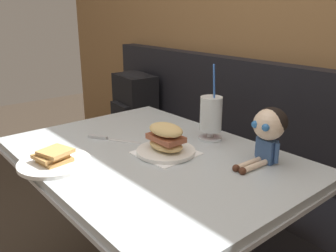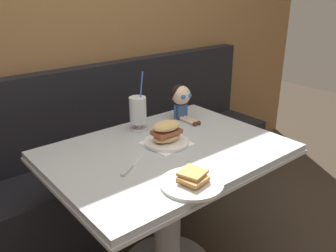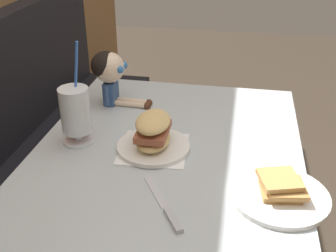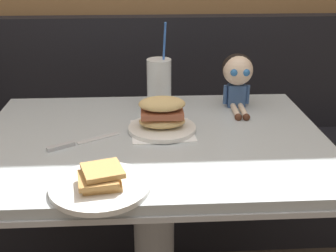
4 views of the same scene
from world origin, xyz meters
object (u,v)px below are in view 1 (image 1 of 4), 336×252
(toast_plate, at_px, (54,161))
(milkshake_glass, at_px, (211,115))
(butter_knife, at_px, (105,138))
(backpack, at_px, (134,100))
(sandwich_plate, at_px, (166,142))
(seated_doll, at_px, (269,127))

(toast_plate, relative_size, milkshake_glass, 0.79)
(toast_plate, height_order, milkshake_glass, milkshake_glass)
(toast_plate, height_order, butter_knife, toast_plate)
(toast_plate, xyz_separation_m, milkshake_glass, (0.17, 0.60, 0.09))
(toast_plate, relative_size, backpack, 0.62)
(toast_plate, bearing_deg, sandwich_plate, 65.01)
(butter_knife, bearing_deg, seated_doll, 29.34)
(sandwich_plate, height_order, backpack, sandwich_plate)
(milkshake_glass, bearing_deg, butter_knife, -129.81)
(backpack, bearing_deg, toast_plate, -47.48)
(toast_plate, xyz_separation_m, backpack, (-0.85, 0.92, -0.10))
(toast_plate, bearing_deg, backpack, 132.52)
(toast_plate, height_order, backpack, backpack)
(sandwich_plate, distance_m, butter_knife, 0.30)
(sandwich_plate, xyz_separation_m, backpack, (-1.01, 0.56, -0.13))
(backpack, bearing_deg, sandwich_plate, -28.89)
(toast_plate, bearing_deg, milkshake_glass, 74.28)
(butter_knife, height_order, seated_doll, seated_doll)
(sandwich_plate, bearing_deg, milkshake_glass, 89.99)
(milkshake_glass, relative_size, seated_doll, 1.44)
(sandwich_plate, xyz_separation_m, butter_knife, (-0.28, -0.10, -0.04))
(seated_doll, height_order, backpack, seated_doll)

